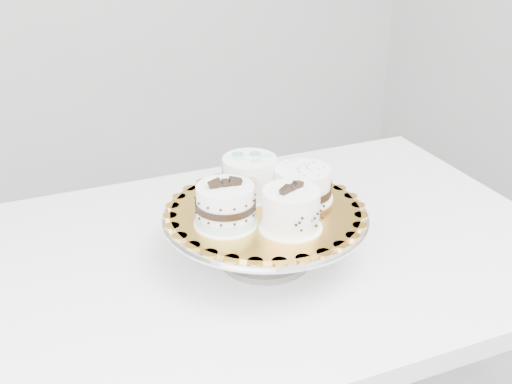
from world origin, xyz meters
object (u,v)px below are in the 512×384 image
table (262,283)px  cake_stand (265,227)px  cake_swirl (291,210)px  cake_dots (250,176)px  cake_banded (226,207)px  cake_board (265,211)px  cake_ribbon (303,184)px

table → cake_stand: bearing=-105.7°
cake_swirl → cake_dots: (0.01, 0.15, 0.00)m
table → cake_dots: (-0.01, 0.03, 0.23)m
cake_stand → cake_banded: 0.11m
table → cake_stand: size_ratio=3.45×
cake_banded → table: bearing=40.4°
cake_banded → cake_board: bearing=20.2°
cake_board → cake_banded: size_ratio=2.81×
table → cake_swirl: bearing=-89.8°
table → cake_banded: bearing=-145.7°
cake_dots → cake_ribbon: cake_dots is taller
cake_board → cake_dots: bearing=81.9°
cake_stand → cake_banded: cake_banded is taller
cake_board → cake_swirl: 0.09m
cake_ribbon → table: bearing=156.2°
cake_dots → cake_ribbon: 0.10m
cake_banded → cake_dots: cake_banded is taller
cake_board → cake_ribbon: 0.09m
cake_swirl → cake_ribbon: 0.12m
cake_ribbon → cake_board: bearing=-170.6°
cake_stand → cake_swirl: cake_swirl is taller
cake_stand → cake_banded: bearing=-175.4°
cake_stand → cake_ribbon: bearing=1.6°
table → cake_board: size_ratio=3.75×
cake_stand → cake_board: bearing=180.0°
cake_banded → cake_ribbon: cake_banded is taller
cake_banded → cake_dots: 0.12m
cake_dots → cake_ribbon: (0.07, -0.07, -0.01)m
cake_banded → cake_ribbon: size_ratio=1.00×
cake_stand → cake_banded: (-0.09, -0.01, 0.07)m
table → cake_banded: (-0.10, -0.05, 0.22)m
cake_stand → cake_board: cake_board is taller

